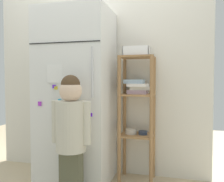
{
  "coord_description": "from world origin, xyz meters",
  "views": [
    {
      "loc": [
        0.85,
        -2.24,
        1.04
      ],
      "look_at": [
        0.26,
        0.02,
        0.94
      ],
      "focal_mm": 37.97,
      "sensor_mm": 36.0,
      "label": 1
    }
  ],
  "objects_px": {
    "refrigerator": "(77,96)",
    "child_standing": "(71,126)",
    "pantry_shelf_unit": "(137,104)",
    "fruit_bin": "(138,52)"
  },
  "relations": [
    {
      "from": "refrigerator",
      "to": "child_standing",
      "type": "bearing_deg",
      "value": -72.68
    },
    {
      "from": "refrigerator",
      "to": "pantry_shelf_unit",
      "type": "relative_size",
      "value": 1.36
    },
    {
      "from": "child_standing",
      "to": "fruit_bin",
      "type": "relative_size",
      "value": 4.21
    },
    {
      "from": "fruit_bin",
      "to": "child_standing",
      "type": "bearing_deg",
      "value": -130.31
    },
    {
      "from": "refrigerator",
      "to": "pantry_shelf_unit",
      "type": "height_order",
      "value": "refrigerator"
    },
    {
      "from": "pantry_shelf_unit",
      "to": "fruit_bin",
      "type": "xyz_separation_m",
      "value": [
        0.01,
        -0.01,
        0.53
      ]
    },
    {
      "from": "refrigerator",
      "to": "child_standing",
      "type": "xyz_separation_m",
      "value": [
        0.14,
        -0.44,
        -0.22
      ]
    },
    {
      "from": "child_standing",
      "to": "refrigerator",
      "type": "bearing_deg",
      "value": 107.32
    },
    {
      "from": "pantry_shelf_unit",
      "to": "fruit_bin",
      "type": "relative_size",
      "value": 4.98
    },
    {
      "from": "child_standing",
      "to": "fruit_bin",
      "type": "height_order",
      "value": "fruit_bin"
    }
  ]
}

